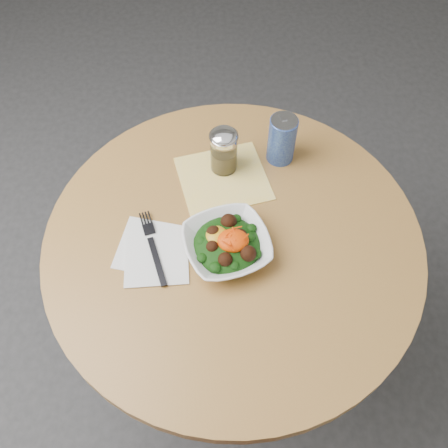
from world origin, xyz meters
The scene contains 8 objects.
ground centered at (0.00, 0.00, 0.00)m, with size 6.00×6.00×0.00m, color #2C2D2F.
table centered at (0.00, 0.00, 0.55)m, with size 0.90×0.90×0.75m.
cloth_napkin centered at (-0.02, 0.18, 0.75)m, with size 0.22×0.20×0.00m, color yellow.
paper_napkins centered at (-0.19, -0.03, 0.75)m, with size 0.18×0.19×0.00m.
salad_bowl centered at (-0.02, -0.04, 0.78)m, with size 0.24×0.24×0.07m.
fork centered at (-0.19, -0.02, 0.76)m, with size 0.07×0.21×0.00m.
spice_shaker centered at (-0.01, 0.22, 0.81)m, with size 0.07×0.07×0.13m.
beverage_can centered at (0.14, 0.24, 0.82)m, with size 0.07×0.07×0.14m.
Camera 1 is at (-0.05, -0.62, 1.75)m, focal length 40.00 mm.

